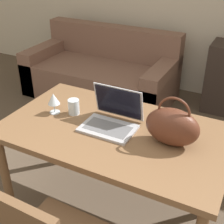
{
  "coord_description": "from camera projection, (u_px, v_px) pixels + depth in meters",
  "views": [
    {
      "loc": [
        0.66,
        -0.65,
        1.81
      ],
      "look_at": [
        -0.11,
        0.83,
        0.86
      ],
      "focal_mm": 50.0,
      "sensor_mm": 36.0,
      "label": 1
    }
  ],
  "objects": [
    {
      "name": "couch",
      "position": [
        102.0,
        74.0,
        3.93
      ],
      "size": [
        1.81,
        0.91,
        0.82
      ],
      "color": "#7F5B4C",
      "rests_on": "ground_plane"
    },
    {
      "name": "dining_table",
      "position": [
        114.0,
        140.0,
        2.01
      ],
      "size": [
        1.43,
        0.83,
        0.74
      ],
      "color": "brown",
      "rests_on": "ground_plane"
    },
    {
      "name": "wine_glass",
      "position": [
        54.0,
        100.0,
        2.1
      ],
      "size": [
        0.08,
        0.08,
        0.15
      ],
      "color": "silver",
      "rests_on": "dining_table"
    },
    {
      "name": "laptop",
      "position": [
        113.0,
        116.0,
        1.99
      ],
      "size": [
        0.34,
        0.29,
        0.24
      ],
      "color": "#ADADB2",
      "rests_on": "dining_table"
    },
    {
      "name": "handbag",
      "position": [
        172.0,
        126.0,
        1.78
      ],
      "size": [
        0.32,
        0.17,
        0.3
      ],
      "color": "#592D1E",
      "rests_on": "dining_table"
    },
    {
      "name": "drinking_glass",
      "position": [
        74.0,
        107.0,
        2.12
      ],
      "size": [
        0.08,
        0.08,
        0.1
      ],
      "color": "silver",
      "rests_on": "dining_table"
    }
  ]
}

